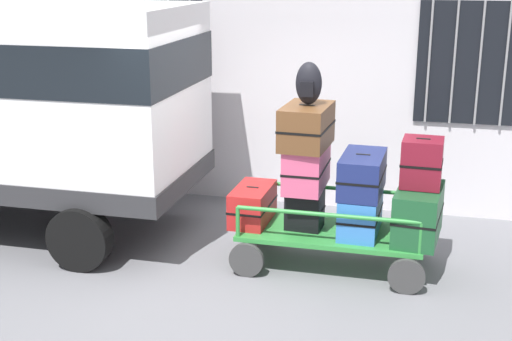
{
  "coord_description": "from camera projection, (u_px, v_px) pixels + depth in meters",
  "views": [
    {
      "loc": [
        1.77,
        -6.56,
        3.19
      ],
      "look_at": [
        0.01,
        0.44,
        1.02
      ],
      "focal_mm": 48.79,
      "sensor_mm": 36.0,
      "label": 1
    }
  ],
  "objects": [
    {
      "name": "backpack",
      "position": [
        309.0,
        84.0,
        7.11
      ],
      "size": [
        0.27,
        0.22,
        0.44
      ],
      "color": "black",
      "rests_on": "suitcase_midleft_top"
    },
    {
      "name": "cart_railing",
      "position": [
        333.0,
        205.0,
        7.43
      ],
      "size": [
        1.91,
        0.93,
        0.34
      ],
      "color": "#2D8438",
      "rests_on": "luggage_cart"
    },
    {
      "name": "building_wall",
      "position": [
        294.0,
        18.0,
        9.04
      ],
      "size": [
        12.0,
        0.38,
        5.0
      ],
      "color": "silver",
      "rests_on": "ground"
    },
    {
      "name": "suitcase_midright_middle",
      "position": [
        422.0,
        163.0,
        7.1
      ],
      "size": [
        0.43,
        0.43,
        0.51
      ],
      "color": "maroon",
      "rests_on": "suitcase_midright_bottom"
    },
    {
      "name": "suitcase_midleft_middle",
      "position": [
        307.0,
        167.0,
        7.42
      ],
      "size": [
        0.41,
        0.79,
        0.47
      ],
      "color": "#CC4C72",
      "rests_on": "suitcase_midleft_bottom"
    },
    {
      "name": "suitcase_midleft_top",
      "position": [
        307.0,
        126.0,
        7.23
      ],
      "size": [
        0.51,
        0.77,
        0.45
      ],
      "color": "brown",
      "rests_on": "suitcase_midleft_middle"
    },
    {
      "name": "luggage_cart",
      "position": [
        332.0,
        236.0,
        7.53
      ],
      "size": [
        2.02,
        1.06,
        0.42
      ],
      "color": "#2D8438",
      "rests_on": "ground"
    },
    {
      "name": "suitcase_midleft_bottom",
      "position": [
        305.0,
        209.0,
        7.49
      ],
      "size": [
        0.41,
        0.34,
        0.44
      ],
      "color": "black",
      "rests_on": "luggage_cart"
    },
    {
      "name": "ground_plane",
      "position": [
        245.0,
        273.0,
        7.42
      ],
      "size": [
        40.0,
        40.0,
        0.0
      ],
      "primitive_type": "plane",
      "color": "slate"
    },
    {
      "name": "suitcase_midright_bottom",
      "position": [
        418.0,
        214.0,
        7.19
      ],
      "size": [
        0.53,
        0.88,
        0.55
      ],
      "color": "#194C28",
      "rests_on": "luggage_cart"
    },
    {
      "name": "suitcase_left_bottom",
      "position": [
        253.0,
        204.0,
        7.69
      ],
      "size": [
        0.41,
        0.75,
        0.4
      ],
      "color": "#B21E1E",
      "rests_on": "luggage_cart"
    },
    {
      "name": "suitcase_center_bottom",
      "position": [
        360.0,
        213.0,
        7.38
      ],
      "size": [
        0.42,
        0.8,
        0.44
      ],
      "color": "#3372C6",
      "rests_on": "luggage_cart"
    },
    {
      "name": "suitcase_center_middle",
      "position": [
        362.0,
        174.0,
        7.27
      ],
      "size": [
        0.46,
        0.81,
        0.42
      ],
      "color": "navy",
      "rests_on": "suitcase_center_bottom"
    }
  ]
}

